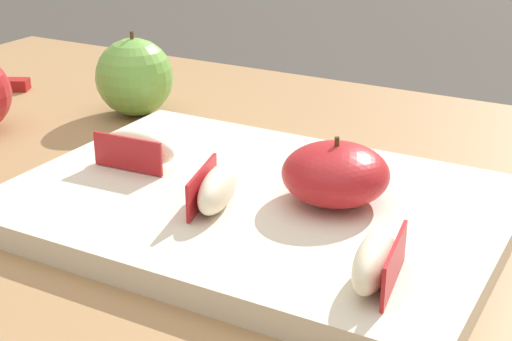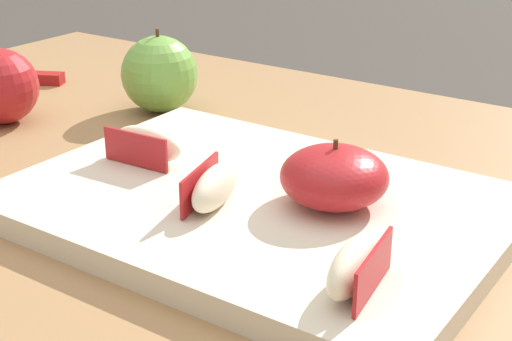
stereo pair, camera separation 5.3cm
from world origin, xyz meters
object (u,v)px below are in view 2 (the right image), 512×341
object	(u,v)px
cutting_board	(256,206)
whole_apple_granny_green	(159,74)
apple_half_skin_up	(334,177)
apple_wedge_near_knife	(147,144)
apple_wedge_middle	(214,187)
paring_knife	(26,78)
whole_apple_crimson	(0,86)
apple_wedge_right	(355,266)

from	to	relation	value
cutting_board	whole_apple_granny_green	size ratio (longest dim) A/B	4.11
apple_half_skin_up	apple_wedge_near_knife	size ratio (longest dim) A/B	1.16
apple_wedge_middle	paring_knife	world-z (taller)	apple_wedge_middle
cutting_board	apple_wedge_middle	distance (m)	0.05
apple_half_skin_up	whole_apple_granny_green	world-z (taller)	whole_apple_granny_green
apple_half_skin_up	whole_apple_crimson	size ratio (longest dim) A/B	0.93
apple_wedge_right	whole_apple_crimson	distance (m)	0.50
apple_wedge_near_knife	paring_knife	distance (m)	0.37
cutting_board	apple_wedge_middle	bearing A→B (deg)	-112.34
paring_knife	whole_apple_crimson	distance (m)	0.16
apple_wedge_near_knife	paring_knife	xyz separation A→B (m)	(-0.34, 0.15, -0.03)
apple_wedge_middle	apple_wedge_right	xyz separation A→B (m)	(0.14, -0.05, 0.00)
apple_wedge_right	whole_apple_granny_green	distance (m)	0.44
apple_wedge_middle	paring_knife	bearing A→B (deg)	157.18
apple_half_skin_up	whole_apple_crimson	bearing A→B (deg)	177.37
apple_wedge_right	paring_knife	bearing A→B (deg)	158.38
apple_wedge_middle	apple_wedge_right	world-z (taller)	same
paring_knife	cutting_board	bearing A→B (deg)	-18.30
whole_apple_granny_green	apple_half_skin_up	bearing A→B (deg)	-25.66
apple_wedge_near_knife	whole_apple_granny_green	world-z (taller)	whole_apple_granny_green
paring_knife	apple_half_skin_up	bearing A→B (deg)	-14.45
apple_wedge_right	whole_apple_crimson	bearing A→B (deg)	166.24
cutting_board	whole_apple_crimson	distance (m)	0.36
cutting_board	apple_wedge_near_knife	world-z (taller)	apple_wedge_near_knife
apple_wedge_middle	paring_knife	distance (m)	0.48
cutting_board	apple_wedge_right	bearing A→B (deg)	-32.13
cutting_board	apple_wedge_near_knife	distance (m)	0.12
apple_wedge_near_knife	apple_wedge_middle	distance (m)	0.11
whole_apple_crimson	whole_apple_granny_green	world-z (taller)	whole_apple_granny_green
cutting_board	apple_half_skin_up	bearing A→B (deg)	17.10
cutting_board	apple_wedge_right	distance (m)	0.16
apple_wedge_right	whole_apple_crimson	world-z (taller)	whole_apple_crimson
apple_half_skin_up	whole_apple_granny_green	xyz separation A→B (m)	(-0.30, 0.14, -0.00)
apple_wedge_near_knife	whole_apple_granny_green	xyz separation A→B (m)	(-0.12, 0.16, 0.01)
apple_wedge_right	whole_apple_granny_green	bearing A→B (deg)	146.68
apple_wedge_near_knife	apple_half_skin_up	bearing A→B (deg)	4.49
cutting_board	whole_apple_crimson	world-z (taller)	whole_apple_crimson
apple_wedge_right	whole_apple_granny_green	world-z (taller)	whole_apple_granny_green
apple_wedge_near_knife	apple_wedge_right	bearing A→B (deg)	-19.11
paring_knife	whole_apple_crimson	world-z (taller)	whole_apple_crimson
apple_wedge_near_knife	apple_wedge_middle	size ratio (longest dim) A/B	0.97
whole_apple_granny_green	whole_apple_crimson	bearing A→B (deg)	-131.93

